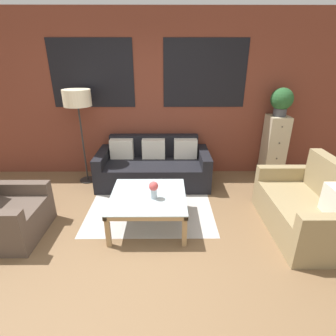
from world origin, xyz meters
name	(u,v)px	position (x,y,z in m)	size (l,w,h in m)	color
ground_plane	(140,259)	(0.00, 0.00, 0.00)	(16.00, 16.00, 0.00)	brown
wall_back_brick	(149,97)	(0.00, 2.44, 1.41)	(8.40, 0.09, 2.80)	brown
rug	(151,202)	(0.06, 1.24, 0.00)	(1.80, 1.78, 0.00)	#BCB7B2
couch_dark	(154,167)	(0.07, 1.95, 0.29)	(1.90, 0.88, 0.78)	black
settee_vintage	(307,209)	(2.07, 0.53, 0.31)	(0.80, 1.40, 0.92)	#99845B
armchair_corner	(4,216)	(-1.69, 0.45, 0.28)	(0.80, 0.85, 0.84)	brown
coffee_table	(148,199)	(0.06, 0.68, 0.37)	(0.97, 0.97, 0.43)	silver
floor_lamp	(77,101)	(-1.13, 2.01, 1.41)	(0.44, 0.44, 1.59)	#2D2D2D
drawer_cabinet	(274,147)	(2.23, 2.17, 0.57)	(0.35, 0.39, 1.13)	#C6B793
potted_plant	(282,100)	(2.23, 2.17, 1.39)	(0.37, 0.37, 0.47)	#47474C
flower_vase	(154,189)	(0.14, 0.60, 0.57)	(0.12, 0.12, 0.23)	#ADBCC6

